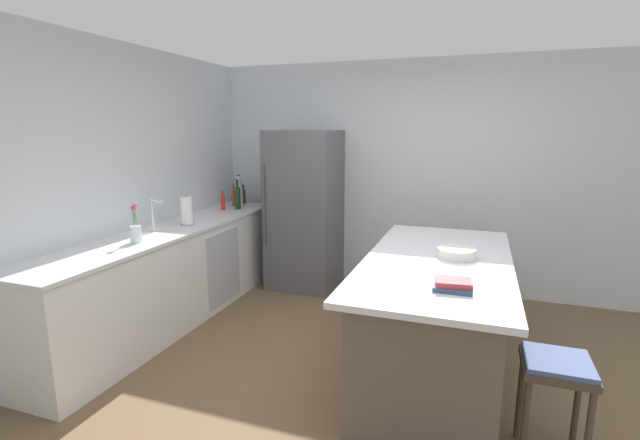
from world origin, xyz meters
TOP-DOWN VIEW (x-y plane):
  - ground_plane at (0.00, 0.00)m, footprint 7.20×7.20m
  - wall_rear at (0.00, 2.25)m, footprint 6.00×0.10m
  - wall_left at (-2.45, 0.00)m, footprint 0.10×6.00m
  - counter_run_left at (-2.10, 0.50)m, footprint 0.64×3.23m
  - kitchen_island at (0.39, 0.31)m, footprint 1.02×2.15m
  - refrigerator at (-1.26, 1.85)m, footprint 0.76×0.74m
  - bar_stool at (1.10, -0.41)m, footprint 0.36×0.36m
  - sink_faucet at (-2.14, 0.33)m, footprint 0.15×0.05m
  - flower_vase at (-2.02, -0.05)m, footprint 0.09×0.09m
  - paper_towel_roll at (-2.05, 0.68)m, footprint 0.14×0.14m
  - syrup_bottle at (-2.16, 2.01)m, footprint 0.06×0.06m
  - gin_bottle at (-2.14, 1.90)m, footprint 0.07×0.07m
  - vinegar_bottle at (-2.18, 1.81)m, footprint 0.05×0.05m
  - soda_bottle at (-2.05, 1.72)m, footprint 0.08×0.08m
  - wine_bottle at (-2.02, 1.63)m, footprint 0.07×0.07m
  - hot_sauce_bottle at (-2.15, 1.52)m, footprint 0.05×0.05m
  - cookbook_stack at (0.53, -0.32)m, footprint 0.22×0.18m
  - mixing_bowl at (0.51, 0.38)m, footprint 0.28×0.28m

SIDE VIEW (x-z plane):
  - ground_plane at x=0.00m, z-range 0.00..0.00m
  - counter_run_left at x=-2.10m, z-range 0.00..0.92m
  - kitchen_island at x=0.39m, z-range 0.01..0.92m
  - bar_stool at x=1.10m, z-range 0.20..0.82m
  - refrigerator at x=-1.26m, z-range 0.00..1.83m
  - cookbook_stack at x=0.53m, z-range 0.91..0.97m
  - mixing_bowl at x=0.51m, z-range 0.91..0.98m
  - hot_sauce_bottle at x=-2.15m, z-range 0.90..1.11m
  - flower_vase at x=-2.02m, z-range 0.85..1.18m
  - syrup_bottle at x=-2.16m, z-range 0.90..1.13m
  - vinegar_bottle at x=-2.18m, z-range 0.89..1.15m
  - gin_bottle at x=-2.14m, z-range 0.89..1.17m
  - paper_towel_roll at x=-2.05m, z-range 0.89..1.21m
  - wine_bottle at x=-2.02m, z-range 0.88..1.23m
  - soda_bottle at x=-2.05m, z-range 0.88..1.27m
  - sink_faucet at x=-2.14m, z-range 0.92..1.22m
  - wall_rear at x=0.00m, z-range 0.00..2.60m
  - wall_left at x=-2.45m, z-range 0.00..2.60m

